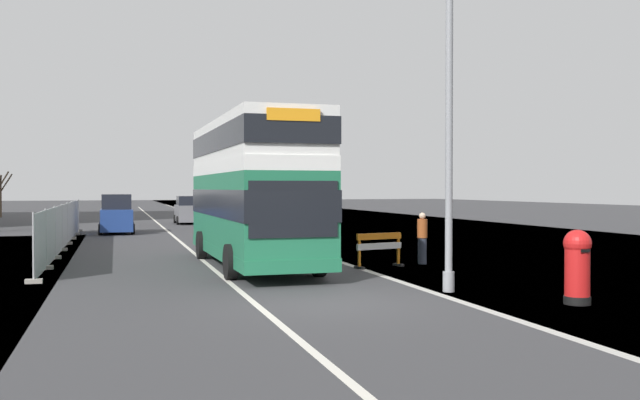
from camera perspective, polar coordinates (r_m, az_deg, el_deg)
name	(u,v)px	position (r m, az deg, el deg)	size (l,w,h in m)	color
ground	(344,304)	(16.09, 1.98, -8.35)	(140.00, 280.00, 0.10)	#38383A
double_decker_bus	(252,189)	(23.26, -5.46, 0.87)	(2.99, 10.60, 4.74)	#1E6B47
lamppost_foreground	(449,136)	(17.72, 10.35, 5.10)	(0.29, 0.70, 8.14)	gray
red_pillar_postbox	(577,263)	(16.61, 20.01, -4.81)	(0.60, 0.60, 1.64)	black
roadworks_barrier	(379,246)	(22.87, 4.79, -3.70)	(1.75, 0.87, 1.11)	orange
construction_site_fence	(65,226)	(32.30, -19.88, -2.01)	(0.44, 24.00, 1.92)	#A8AAAD
car_oncoming_near	(117,215)	(41.55, -16.06, -1.19)	(1.92, 4.16, 2.21)	navy
car_receding_mid	(190,211)	(51.70, -10.45, -0.84)	(2.05, 4.08, 1.99)	slate
pedestrian_at_kerb	(422,238)	(24.10, 8.24, -3.06)	(0.34, 0.34, 1.73)	#2D3342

